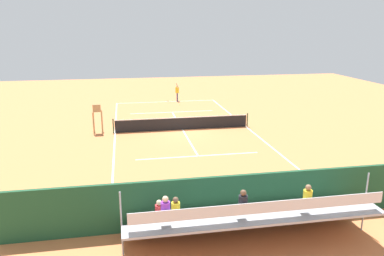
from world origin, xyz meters
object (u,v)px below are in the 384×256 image
object	(u,v)px
courtside_bench	(309,194)
equipment_bag	(264,207)
bleacher_stand	(245,217)
tennis_player	(177,91)
tennis_net	(182,123)
tennis_ball_near	(180,105)
tennis_ball_far	(159,102)
umpire_chair	(97,115)
tennis_racket	(170,101)

from	to	relation	value
courtside_bench	equipment_bag	size ratio (longest dim) A/B	2.00
bleacher_stand	tennis_player	distance (m)	26.63
courtside_bench	tennis_net	bearing A→B (deg)	-75.46
tennis_player	tennis_ball_near	bearing A→B (deg)	88.44
courtside_bench	tennis_ball_far	distance (m)	24.26
equipment_bag	tennis_player	bearing A→B (deg)	-89.63
tennis_net	tennis_ball_near	distance (m)	9.13
bleacher_stand	tennis_ball_far	xyz separation A→B (m)	(0.62, -26.00, -0.90)
tennis_net	umpire_chair	size ratio (longest dim) A/B	4.81
tennis_net	umpire_chair	world-z (taller)	umpire_chair
courtside_bench	tennis_racket	distance (m)	24.54
tennis_player	tennis_ball_near	distance (m)	2.38
umpire_chair	bleacher_stand	bearing A→B (deg)	111.21
umpire_chair	tennis_player	bearing A→B (deg)	-124.07
courtside_bench	equipment_bag	distance (m)	2.10
tennis_net	tennis_player	bearing A→B (deg)	-96.21
bleacher_stand	tennis_player	size ratio (longest dim) A/B	4.70
equipment_bag	umpire_chair	bearing A→B (deg)	-60.94
umpire_chair	tennis_player	distance (m)	13.25
tennis_racket	tennis_ball_far	distance (m)	1.24
bleacher_stand	tennis_racket	distance (m)	26.48
tennis_net	equipment_bag	distance (m)	13.47
bleacher_stand	tennis_player	world-z (taller)	bleacher_stand
bleacher_stand	umpire_chair	world-z (taller)	bleacher_stand
umpire_chair	tennis_ball_near	size ratio (longest dim) A/B	32.42
tennis_net	equipment_bag	bearing A→B (deg)	95.88
courtside_bench	tennis_ball_near	bearing A→B (deg)	-84.16
bleacher_stand	equipment_bag	size ratio (longest dim) A/B	10.07
equipment_bag	tennis_ball_near	distance (m)	22.44
bleacher_stand	courtside_bench	size ratio (longest dim) A/B	5.03
courtside_bench	tennis_player	size ratio (longest dim) A/B	0.93
tennis_player	tennis_ball_near	size ratio (longest dim) A/B	29.18
tennis_player	bleacher_stand	bearing A→B (deg)	87.07
courtside_bench	umpire_chair	bearing A→B (deg)	-54.49
tennis_net	tennis_player	xyz separation A→B (m)	(-1.22, -11.21, 0.51)
tennis_ball_far	umpire_chair	bearing A→B (deg)	62.34
bleacher_stand	umpire_chair	size ratio (longest dim) A/B	4.23
tennis_player	tennis_ball_far	xyz separation A→B (m)	(1.98, 0.60, -0.98)
bleacher_stand	tennis_ball_far	distance (m)	26.02
equipment_bag	tennis_racket	bearing A→B (deg)	-87.67
tennis_racket	tennis_ball_near	bearing A→B (deg)	110.86
tennis_net	tennis_player	world-z (taller)	tennis_player
umpire_chair	tennis_ball_far	world-z (taller)	umpire_chair
umpire_chair	courtside_bench	size ratio (longest dim) A/B	1.19
tennis_net	bleacher_stand	distance (m)	15.39
equipment_bag	tennis_ball_near	xyz separation A→B (m)	(0.22, -22.44, -0.15)
tennis_net	tennis_ball_near	size ratio (longest dim) A/B	156.06
equipment_bag	bleacher_stand	bearing A→B (deg)	52.54
umpire_chair	equipment_bag	xyz separation A→B (m)	(-7.58, 13.64, -1.13)
courtside_bench	tennis_player	bearing A→B (deg)	-84.82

